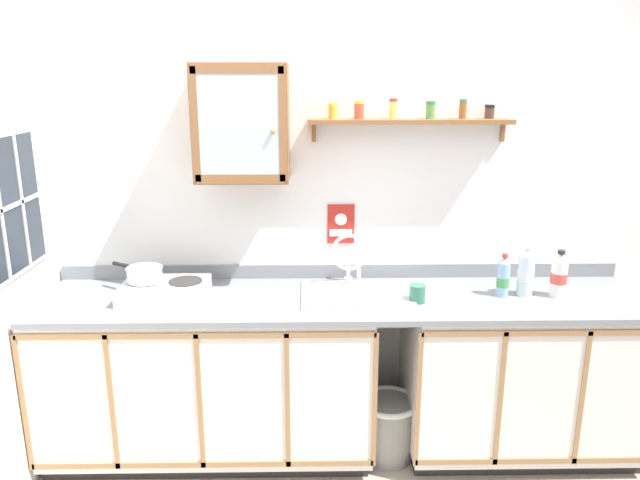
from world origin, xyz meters
The scene contains 18 objects.
floor centered at (0.00, 0.00, 0.00)m, with size 6.21×6.21×0.00m, color #9E9384.
back_wall centered at (0.00, 0.59, 1.31)m, with size 3.81×0.07×2.60m.
lower_cabinet_run centered at (-0.72, 0.24, 0.45)m, with size 1.75×0.65×0.88m.
lower_cabinet_run_right centered at (0.97, 0.24, 0.45)m, with size 1.25×0.65×0.88m.
countertop centered at (0.00, 0.24, 0.90)m, with size 3.17×0.67×0.03m, color gray.
backsplash centered at (0.00, 0.55, 0.95)m, with size 3.17×0.02×0.08m, color gray.
sink centered at (0.07, 0.28, 0.90)m, with size 0.59×0.46×0.41m.
hot_plate_stove centered at (-0.94, 0.25, 0.95)m, with size 0.44×0.34×0.08m.
saucepan centered at (-1.05, 0.28, 1.04)m, with size 0.30×0.23×0.08m.
bottle_opaque_white_0 centered at (1.13, 0.23, 1.03)m, with size 0.09×0.09×0.25m.
bottle_water_clear_1 centered at (0.96, 0.26, 1.04)m, with size 0.09×0.09×0.28m.
bottle_water_blue_2 centered at (0.84, 0.25, 1.01)m, with size 0.07×0.07×0.23m.
mug centered at (0.37, 0.17, 0.96)m, with size 0.08×0.12×0.09m.
wall_cabinet centered at (-0.52, 0.42, 1.80)m, with size 0.48×0.31×0.60m.
spice_shelf centered at (0.36, 0.50, 1.82)m, with size 1.08×0.14×0.23m.
warning_sign centered at (0.00, 0.56, 1.23)m, with size 0.15×0.01×0.22m.
window centered at (-1.60, 0.08, 1.44)m, with size 0.03×0.64×0.69m.
trash_bin centered at (0.25, 0.17, 0.18)m, with size 0.33×0.33×0.34m.
Camera 1 is at (-0.17, -2.75, 2.05)m, focal length 33.98 mm.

